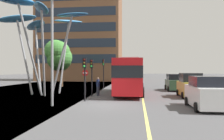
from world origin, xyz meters
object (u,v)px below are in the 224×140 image
at_px(traffic_light_kerb_far, 92,70).
at_px(car_parked_mid, 190,86).
at_px(car_parked_near, 206,93).
at_px(street_lamp, 56,27).
at_px(car_parked_far, 175,83).
at_px(pedestrian, 98,86).
at_px(no_entry_sign, 85,79).
at_px(traffic_light_kerb_near, 85,70).
at_px(red_bus, 130,74).
at_px(leaf_sculpture, 38,21).
at_px(traffic_light_island_mid, 103,67).

height_order(traffic_light_kerb_far, car_parked_mid, traffic_light_kerb_far).
height_order(traffic_light_kerb_far, car_parked_near, traffic_light_kerb_far).
relative_size(car_parked_mid, street_lamp, 0.44).
distance_m(car_parked_far, pedestrian, 10.50).
xyz_separation_m(traffic_light_kerb_far, no_entry_sign, (-0.53, -0.45, -0.86)).
height_order(traffic_light_kerb_near, street_lamp, street_lamp).
bearing_deg(no_entry_sign, traffic_light_kerb_near, -77.74).
distance_m(car_parked_near, car_parked_mid, 6.17).
relative_size(red_bus, no_entry_sign, 4.16).
bearing_deg(red_bus, traffic_light_kerb_far, -148.62).
bearing_deg(red_bus, car_parked_mid, -20.23).
distance_m(leaf_sculpture, car_parked_near, 16.68).
height_order(red_bus, car_parked_far, red_bus).
height_order(red_bus, no_entry_sign, red_bus).
bearing_deg(traffic_light_island_mid, traffic_light_kerb_near, -88.75).
bearing_deg(pedestrian, traffic_light_kerb_far, -142.70).
height_order(leaf_sculpture, car_parked_mid, leaf_sculpture).
bearing_deg(traffic_light_kerb_near, traffic_light_island_mid, 91.25).
height_order(red_bus, traffic_light_kerb_far, red_bus).
xyz_separation_m(traffic_light_kerb_near, pedestrian, (0.39, 3.97, -1.62)).
relative_size(traffic_light_kerb_near, traffic_light_island_mid, 0.89).
height_order(street_lamp, no_entry_sign, street_lamp).
distance_m(traffic_light_island_mid, no_entry_sign, 8.79).
bearing_deg(car_parked_near, traffic_light_kerb_far, 145.67).
height_order(traffic_light_island_mid, car_parked_mid, traffic_light_island_mid).
bearing_deg(car_parked_near, traffic_light_island_mid, 122.00).
bearing_deg(traffic_light_kerb_far, traffic_light_island_mid, 90.75).
xyz_separation_m(car_parked_far, pedestrian, (-8.30, -6.43, -0.04)).
height_order(red_bus, leaf_sculpture, leaf_sculpture).
relative_size(car_parked_near, street_lamp, 0.48).
height_order(traffic_light_island_mid, car_parked_far, traffic_light_island_mid).
bearing_deg(traffic_light_kerb_near, car_parked_mid, 22.26).
bearing_deg(street_lamp, traffic_light_kerb_far, 77.64).
distance_m(traffic_light_island_mid, car_parked_far, 9.25).
distance_m(car_parked_mid, street_lamp, 13.01).
relative_size(street_lamp, no_entry_sign, 3.55).
xyz_separation_m(traffic_light_kerb_far, car_parked_mid, (9.18, 0.14, -1.51)).
bearing_deg(leaf_sculpture, traffic_light_island_mid, 57.33).
bearing_deg(leaf_sculpture, no_entry_sign, -5.59).
xyz_separation_m(traffic_light_kerb_far, pedestrian, (0.54, 0.41, -1.65)).
xyz_separation_m(car_parked_near, car_parked_mid, (0.37, 6.16, 0.03)).
relative_size(traffic_light_kerb_far, street_lamp, 0.39).
distance_m(red_bus, street_lamp, 10.22).
bearing_deg(car_parked_mid, traffic_light_island_mid, 138.83).
bearing_deg(street_lamp, traffic_light_island_mid, 85.14).
height_order(red_bus, car_parked_near, red_bus).
distance_m(traffic_light_island_mid, pedestrian, 8.11).
bearing_deg(traffic_light_kerb_far, car_parked_mid, 0.84).
xyz_separation_m(car_parked_far, street_lamp, (-10.17, -12.89, 4.62)).
relative_size(street_lamp, pedestrian, 5.04).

